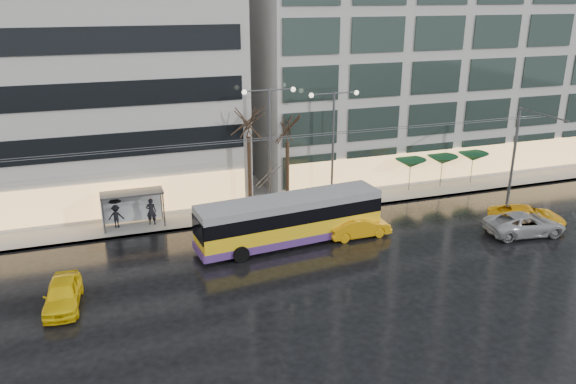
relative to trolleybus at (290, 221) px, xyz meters
name	(u,v)px	position (x,y,z in m)	size (l,w,h in m)	color
ground	(292,278)	(-1.46, -4.67, -1.55)	(140.00, 140.00, 0.00)	black
sidewalk	(259,195)	(0.54, 9.33, -1.47)	(80.00, 10.00, 0.15)	gray
kerb	(277,217)	(0.54, 4.38, -1.47)	(80.00, 0.10, 0.15)	slate
building_right	(422,26)	(17.54, 14.33, 11.10)	(32.00, 14.00, 25.00)	beige
trolleybus	(290,221)	(0.00, 0.00, 0.00)	(12.50, 5.14, 5.71)	yellow
catenary	(268,168)	(-0.46, 3.27, 2.71)	(42.24, 5.12, 7.00)	#595B60
bus_shelter	(127,201)	(-9.85, 6.02, 0.41)	(4.20, 1.60, 2.51)	#595B60
street_lamp_near	(270,132)	(0.54, 6.13, 4.44)	(3.96, 0.36, 9.03)	#595B60
street_lamp_far	(333,131)	(5.54, 6.13, 4.17)	(3.96, 0.36, 8.53)	#595B60
tree_a	(248,118)	(-0.96, 6.33, 5.54)	(3.20, 3.20, 8.40)	black
tree_b	(287,124)	(2.04, 6.53, 4.85)	(3.20, 3.20, 7.70)	black
parasol_a	(411,163)	(12.54, 6.33, 0.90)	(2.50, 2.50, 2.65)	#595B60
parasol_b	(442,160)	(15.54, 6.33, 0.90)	(2.50, 2.50, 2.65)	#595B60
parasol_c	(473,157)	(18.54, 6.33, 0.90)	(2.50, 2.50, 2.65)	#595B60
taxi_a	(63,294)	(-13.79, -3.70, -0.81)	(1.73, 4.30, 1.47)	yellow
taxi_b	(358,226)	(4.68, -0.50, -0.83)	(1.53, 4.38, 1.44)	#FFA90D
taxi_c	(527,216)	(16.70, -2.63, -0.83)	(2.37, 5.15, 1.43)	#FFB80D
sedan_silver	(525,224)	(15.54, -3.78, -0.80)	(2.49, 5.40, 1.50)	#A5A4A9
pedestrian_a	(151,205)	(-8.28, 5.76, 0.02)	(1.17, 1.19, 2.19)	black
pedestrian_b	(145,207)	(-8.58, 7.37, -0.62)	(0.96, 0.95, 1.56)	black
pedestrian_c	(116,212)	(-10.63, 6.00, -0.28)	(1.15, 0.97, 2.11)	black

